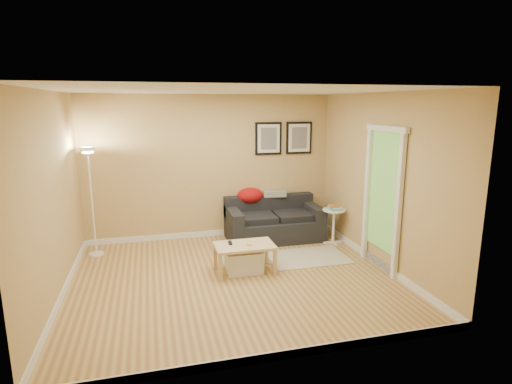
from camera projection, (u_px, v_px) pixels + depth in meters
The scene contains 25 objects.
floor at pixel (234, 278), 5.87m from camera, with size 4.50×4.50×0.00m, color tan.
ceiling at pixel (231, 91), 5.32m from camera, with size 4.50×4.50×0.00m, color white.
wall_back at pixel (211, 167), 7.49m from camera, with size 4.50×4.50×0.00m, color tan.
wall_front at pixel (276, 233), 3.71m from camera, with size 4.50×4.50×0.00m, color tan.
wall_left at pixel (52, 198), 5.04m from camera, with size 4.00×4.00×0.00m, color tan.
wall_right at pixel (380, 181), 6.15m from camera, with size 4.00×4.00×0.00m, color tan.
baseboard_back at pixel (212, 233), 7.74m from camera, with size 4.50×0.02×0.10m, color white.
baseboard_front at pixel (275, 356), 3.98m from camera, with size 4.50×0.02×0.10m, color white.
baseboard_left at pixel (63, 293), 5.31m from camera, with size 0.02×4.00×0.10m, color white.
baseboard_right at pixel (375, 260), 6.41m from camera, with size 0.02×4.00×0.10m, color white.
sofa at pixel (274, 219), 7.50m from camera, with size 1.70×0.90×0.75m, color black, non-canonical shape.
red_throw at pixel (250, 195), 7.62m from camera, with size 0.48×0.36×0.28m, color #A90F11, non-canonical shape.
plaid_throw at pixel (274, 193), 7.75m from camera, with size 0.42×0.26×0.10m, color #C9BA75, non-canonical shape.
framed_print_left at pixel (268, 139), 7.63m from camera, with size 0.50×0.04×0.60m, color black, non-canonical shape.
framed_print_right at pixel (299, 138), 7.77m from camera, with size 0.50×0.04×0.60m, color black, non-canonical shape.
area_rug at pixel (308, 257), 6.65m from camera, with size 1.25×0.85×0.01m, color #B9B093.
green_runner at pixel (243, 260), 6.55m from camera, with size 0.70×0.50×0.01m, color #668C4C.
coffee_table at pixel (245, 258), 6.03m from camera, with size 0.86×0.53×0.43m, color #DCBB86, non-canonical shape.
remote_control at pixel (230, 243), 6.03m from camera, with size 0.05×0.16×0.02m, color black.
tape_roll at pixel (249, 245), 5.94m from camera, with size 0.07×0.07×0.03m, color yellow.
storage_bin at pixel (244, 261), 6.07m from camera, with size 0.54×0.39×0.33m, color white, non-canonical shape.
side_table at pixel (333, 226), 7.30m from camera, with size 0.40×0.40×0.62m, color white, non-canonical shape.
book_stack at pixel (334, 207), 7.23m from camera, with size 0.18×0.24×0.08m, color teal, non-canonical shape.
floor_lamp at pixel (92, 205), 6.60m from camera, with size 0.23×0.23×1.79m, color white, non-canonical shape.
doorway at pixel (382, 202), 6.05m from camera, with size 0.12×1.01×2.13m, color white, non-canonical shape.
Camera 1 is at (-1.07, -5.38, 2.44)m, focal length 28.94 mm.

